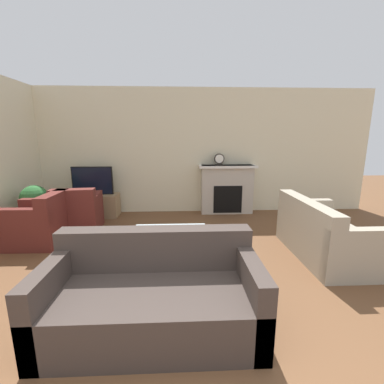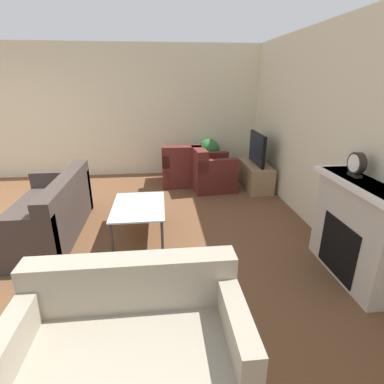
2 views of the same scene
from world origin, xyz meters
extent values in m
cube|color=beige|center=(0.00, 4.77, 1.35)|extent=(8.75, 0.06, 2.70)
cube|color=beige|center=(-2.90, 2.37, 1.35)|extent=(0.06, 7.74, 2.70)
cube|color=#BCB2A3|center=(1.17, 4.59, 0.54)|extent=(1.13, 0.30, 1.07)
cube|color=black|center=(1.17, 4.44, 0.34)|extent=(0.62, 0.01, 0.60)
cube|color=white|center=(1.17, 4.56, 1.05)|extent=(1.25, 0.36, 0.05)
cube|color=#997A56|center=(-1.70, 4.44, 0.24)|extent=(1.00, 0.45, 0.48)
cube|color=black|center=(-1.70, 4.44, 0.78)|extent=(0.83, 0.05, 0.59)
cube|color=black|center=(-1.70, 4.41, 0.78)|extent=(0.79, 0.01, 0.55)
cube|color=#3D332D|center=(-0.10, 1.03, 0.21)|extent=(1.81, 0.87, 0.42)
cube|color=#3D332D|center=(-0.10, 1.37, 0.62)|extent=(1.81, 0.20, 0.40)
cube|color=#3D332D|center=(-0.94, 1.03, 0.33)|extent=(0.14, 0.87, 0.66)
cube|color=#3D332D|center=(0.73, 1.03, 0.33)|extent=(0.14, 0.87, 0.66)
cube|color=#9E937F|center=(2.21, 2.38, 0.21)|extent=(0.86, 1.52, 0.42)
cube|color=#9E937F|center=(1.88, 2.38, 0.62)|extent=(0.20, 1.52, 0.40)
cube|color=#9E937F|center=(2.21, 1.69, 0.33)|extent=(0.86, 0.14, 0.66)
cube|color=#9E937F|center=(2.21, 3.07, 0.33)|extent=(0.86, 0.14, 0.66)
cube|color=#5B231E|center=(-2.14, 3.03, 0.21)|extent=(0.82, 0.77, 0.42)
cube|color=#5B231E|center=(-1.84, 3.02, 0.62)|extent=(0.21, 0.76, 0.40)
cube|color=#5B231E|center=(-2.14, 3.33, 0.33)|extent=(0.81, 0.16, 0.66)
cube|color=#5B231E|center=(-2.15, 2.72, 0.33)|extent=(0.81, 0.16, 0.66)
cube|color=#5B231E|center=(-1.70, 3.60, 0.21)|extent=(0.80, 0.84, 0.42)
cube|color=#5B231E|center=(-1.67, 3.32, 0.62)|extent=(0.74, 0.28, 0.40)
cube|color=#5B231E|center=(-1.41, 3.64, 0.33)|extent=(0.22, 0.78, 0.66)
cube|color=#5B231E|center=(-1.99, 3.57, 0.33)|extent=(0.22, 0.78, 0.66)
cylinder|color=#333338|center=(-0.47, 2.00, 0.20)|extent=(0.04, 0.04, 0.40)
cylinder|color=#333338|center=(0.45, 2.00, 0.20)|extent=(0.04, 0.04, 0.40)
cylinder|color=#333338|center=(-0.47, 2.60, 0.20)|extent=(0.04, 0.04, 0.40)
cylinder|color=#333338|center=(0.45, 2.60, 0.20)|extent=(0.04, 0.04, 0.40)
cube|color=silver|center=(-0.01, 2.30, 0.41)|extent=(1.00, 0.69, 0.02)
cylinder|color=#47474C|center=(-2.47, 3.64, 0.13)|extent=(0.29, 0.29, 0.27)
cylinder|color=#4C3823|center=(-2.47, 3.64, 0.34)|extent=(0.03, 0.03, 0.14)
sphere|color=#2D6B33|center=(-2.47, 3.64, 0.60)|extent=(0.47, 0.47, 0.47)
cube|color=#28231E|center=(0.98, 4.59, 1.09)|extent=(0.16, 0.07, 0.03)
cylinder|color=#28231E|center=(0.98, 4.59, 1.21)|extent=(0.22, 0.07, 0.22)
cylinder|color=white|center=(0.98, 4.56, 1.21)|extent=(0.18, 0.00, 0.18)
camera|label=1|loc=(0.14, -0.94, 1.67)|focal=24.00mm
camera|label=2|loc=(3.72, 2.63, 2.00)|focal=28.00mm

